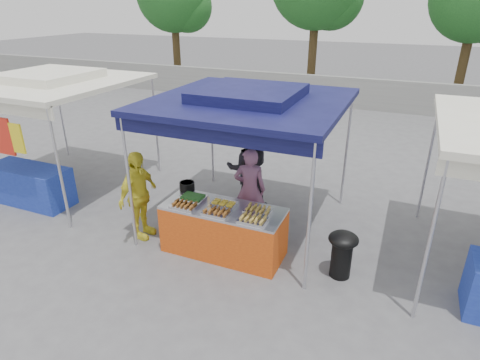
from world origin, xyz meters
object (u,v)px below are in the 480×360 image
at_px(vendor_table, 223,230).
at_px(vendor_woman, 250,190).
at_px(helper_man, 248,168).
at_px(wok_burner, 342,251).
at_px(cooking_pot, 187,186).
at_px(customer_person, 138,196).

bearing_deg(vendor_table, vendor_woman, 83.47).
bearing_deg(helper_man, wok_burner, 119.59).
relative_size(cooking_pot, wok_burner, 0.35).
xyz_separation_m(cooking_pot, wok_burner, (2.78, -0.22, -0.48)).
distance_m(wok_burner, vendor_woman, 2.01).
bearing_deg(cooking_pot, vendor_table, -21.79).
bearing_deg(wok_burner, helper_man, 147.94).
relative_size(vendor_table, wok_burner, 2.62).
xyz_separation_m(vendor_table, vendor_woman, (0.10, 0.90, 0.37)).
bearing_deg(vendor_table, customer_person, -176.09).
height_order(vendor_table, cooking_pot, cooking_pot).
bearing_deg(wok_burner, vendor_table, -173.29).
bearing_deg(vendor_woman, wok_burner, 141.50).
xyz_separation_m(helper_man, customer_person, (-1.35, -1.74, -0.07)).
bearing_deg(vendor_table, cooking_pot, 158.21).
relative_size(cooking_pot, helper_man, 0.15).
bearing_deg(vendor_woman, cooking_pot, 14.87).
relative_size(wok_burner, customer_person, 0.47).
distance_m(wok_burner, customer_person, 3.53).
xyz_separation_m(cooking_pot, customer_person, (-0.72, -0.45, -0.12)).
height_order(vendor_woman, helper_man, helper_man).
bearing_deg(vendor_woman, vendor_table, 68.10).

